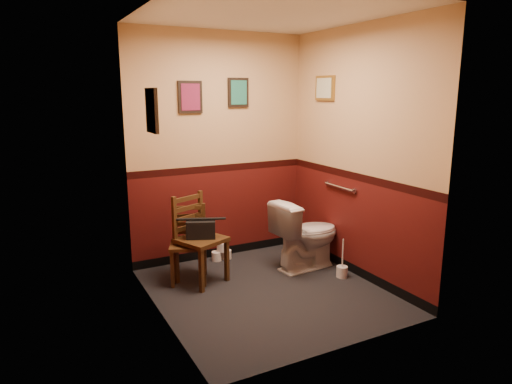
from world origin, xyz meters
The scene contains 17 objects.
floor centered at (0.00, 0.00, 0.00)m, with size 2.20×2.40×0.00m, color black.
ceiling centered at (0.00, 0.00, 2.70)m, with size 2.20×2.40×0.00m, color silver.
wall_back centered at (0.00, 1.20, 1.35)m, with size 2.20×2.70×0.00m, color #49100D.
wall_front centered at (0.00, -1.20, 1.35)m, with size 2.20×2.70×0.00m, color #49100D.
wall_left centered at (-1.10, 0.00, 1.35)m, with size 2.40×2.70×0.00m, color #49100D.
wall_right centered at (1.10, 0.00, 1.35)m, with size 2.40×2.70×0.00m, color #49100D.
grab_bar centered at (1.07, 0.25, 0.95)m, with size 0.05×0.56×0.06m.
framed_print_back_a centered at (-0.35, 1.18, 1.95)m, with size 0.28×0.04×0.36m.
framed_print_back_b centered at (0.25, 1.18, 2.00)m, with size 0.26×0.04×0.34m.
framed_print_left centered at (-1.08, 0.10, 1.85)m, with size 0.04×0.30×0.38m.
framed_print_right centered at (1.08, 0.60, 2.05)m, with size 0.04×0.34×0.28m.
toilet centered at (0.72, 0.37, 0.40)m, with size 0.45×0.81×0.80m, color white.
toilet_brush centered at (0.92, -0.05, 0.07)m, with size 0.12×0.12×0.44m.
chair_left centered at (-0.60, 0.67, 0.41)m, with size 0.50×0.50×0.82m.
chair_right centered at (-0.52, 0.59, 0.48)m, with size 0.58×0.58×0.95m.
handbag centered at (-0.50, 0.55, 0.59)m, with size 0.34×0.26×0.22m.
tp_stack centered at (-0.05, 1.06, 0.09)m, with size 0.25×0.13×0.22m.
Camera 1 is at (-2.12, -3.80, 2.00)m, focal length 32.00 mm.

